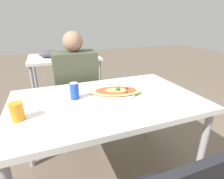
# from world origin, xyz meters

# --- Properties ---
(ground_plane) EXTENTS (14.00, 14.00, 0.00)m
(ground_plane) POSITION_xyz_m (0.00, 0.00, 0.00)
(ground_plane) COLOR #6B5B4C
(dining_table) EXTENTS (1.39, 0.86, 0.77)m
(dining_table) POSITION_xyz_m (0.00, 0.00, 0.70)
(dining_table) COLOR white
(dining_table) RESTS_ON ground_plane
(chair_far_seated) EXTENTS (0.40, 0.40, 0.95)m
(chair_far_seated) POSITION_xyz_m (-0.12, 0.76, 0.53)
(chair_far_seated) COLOR black
(chair_far_seated) RESTS_ON ground_plane
(person_seated) EXTENTS (0.43, 0.30, 1.22)m
(person_seated) POSITION_xyz_m (-0.12, 0.65, 0.73)
(person_seated) COLOR #2D2D38
(person_seated) RESTS_ON ground_plane
(pizza_main) EXTENTS (0.44, 0.31, 0.06)m
(pizza_main) POSITION_xyz_m (0.10, 0.06, 0.79)
(pizza_main) COLOR white
(pizza_main) RESTS_ON dining_table
(soda_can) EXTENTS (0.07, 0.07, 0.12)m
(soda_can) POSITION_xyz_m (-0.22, 0.09, 0.83)
(soda_can) COLOR #1E47B2
(soda_can) RESTS_ON dining_table
(drink_glass) EXTENTS (0.08, 0.08, 0.11)m
(drink_glass) POSITION_xyz_m (-0.58, -0.09, 0.82)
(drink_glass) COLOR orange
(drink_glass) RESTS_ON dining_table
(background_table) EXTENTS (1.10, 0.80, 0.89)m
(background_table) POSITION_xyz_m (-0.14, 1.83, 0.71)
(background_table) COLOR white
(background_table) RESTS_ON ground_plane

